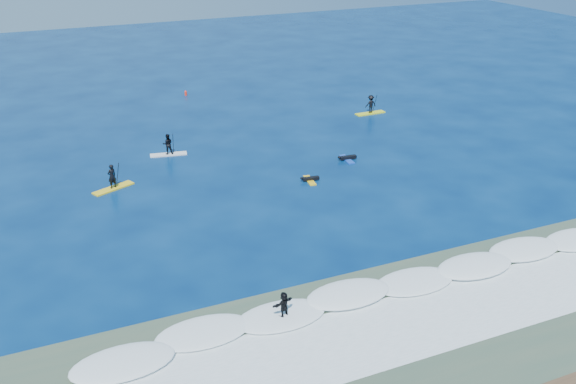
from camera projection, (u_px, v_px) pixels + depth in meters
name	position (u px, v px, depth m)	size (l,w,h in m)	color
ground	(319.00, 214.00, 43.22)	(160.00, 160.00, 0.00)	#031B46
shallow_water	(444.00, 329.00, 31.53)	(90.00, 13.00, 0.01)	#3B503E
breaking_wave	(400.00, 288.00, 34.87)	(40.00, 6.00, 0.30)	white
whitewater	(432.00, 318.00, 32.37)	(34.00, 5.00, 0.02)	silver
sup_paddler_left	(112.00, 180.00, 46.74)	(3.21, 2.01, 2.22)	yellow
sup_paddler_center	(168.00, 146.00, 53.04)	(3.10, 1.28, 2.11)	silver
sup_paddler_right	(371.00, 105.00, 63.49)	(3.12, 0.83, 2.18)	yellow
prone_paddler_near	(310.00, 179.00, 48.31)	(1.47, 1.90, 0.39)	yellow
prone_paddler_far	(347.00, 158.00, 52.28)	(1.63, 2.08, 0.43)	#1846B6
wave_surfer	(284.00, 306.00, 31.91)	(2.09, 1.17, 1.46)	silver
marker_buoy	(186.00, 93.00, 69.76)	(0.27, 0.27, 0.64)	#FF2B16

